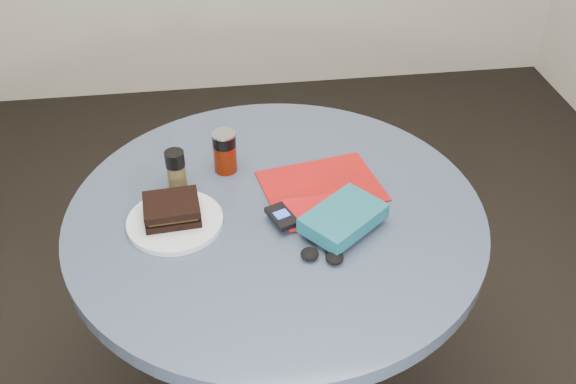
{
  "coord_description": "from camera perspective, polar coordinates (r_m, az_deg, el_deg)",
  "views": [
    {
      "loc": [
        -0.13,
        -1.17,
        1.73
      ],
      "look_at": [
        0.03,
        0.0,
        0.8
      ],
      "focal_mm": 40.0,
      "sensor_mm": 36.0,
      "label": 1
    }
  ],
  "objects": [
    {
      "name": "pepper_grinder",
      "position": [
        1.59,
        -9.92,
        1.91
      ],
      "size": [
        0.06,
        0.06,
        0.11
      ],
      "color": "#463A1E",
      "rests_on": "table"
    },
    {
      "name": "magazine",
      "position": [
        1.6,
        2.97,
        0.52
      ],
      "size": [
        0.32,
        0.26,
        0.01
      ],
      "primitive_type": "cube",
      "rotation": [
        0.0,
        0.0,
        0.18
      ],
      "color": "#980E0D",
      "rests_on": "table"
    },
    {
      "name": "mp3_player",
      "position": [
        1.48,
        -0.57,
        -2.2
      ],
      "size": [
        0.08,
        0.1,
        0.02
      ],
      "color": "black",
      "rests_on": "red_book"
    },
    {
      "name": "sandwich",
      "position": [
        1.5,
        -10.29,
        -1.53
      ],
      "size": [
        0.13,
        0.12,
        0.04
      ],
      "color": "black",
      "rests_on": "plate"
    },
    {
      "name": "novel",
      "position": [
        1.46,
        4.95,
        -2.3
      ],
      "size": [
        0.22,
        0.21,
        0.04
      ],
      "primitive_type": "cube",
      "rotation": [
        0.0,
        0.0,
        0.67
      ],
      "color": "#145061",
      "rests_on": "red_book"
    },
    {
      "name": "table",
      "position": [
        1.64,
        -1.04,
        -5.95
      ],
      "size": [
        1.0,
        1.0,
        0.75
      ],
      "color": "black",
      "rests_on": "ground"
    },
    {
      "name": "soda_can",
      "position": [
        1.64,
        -5.64,
        3.6
      ],
      "size": [
        0.07,
        0.07,
        0.11
      ],
      "color": "#601604",
      "rests_on": "table"
    },
    {
      "name": "headphones",
      "position": [
        1.4,
        3.05,
        -5.7
      ],
      "size": [
        0.1,
        0.07,
        0.02
      ],
      "color": "black",
      "rests_on": "table"
    },
    {
      "name": "plate",
      "position": [
        1.51,
        -10.01,
        -2.6
      ],
      "size": [
        0.27,
        0.27,
        0.01
      ],
      "primitive_type": "cylinder",
      "rotation": [
        0.0,
        0.0,
        0.27
      ],
      "color": "silver",
      "rests_on": "table"
    },
    {
      "name": "red_book",
      "position": [
        1.51,
        2.64,
        -1.76
      ],
      "size": [
        0.16,
        0.11,
        0.01
      ],
      "primitive_type": "cube",
      "rotation": [
        0.0,
        0.0,
        0.05
      ],
      "color": "#B00D13",
      "rests_on": "magazine"
    }
  ]
}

